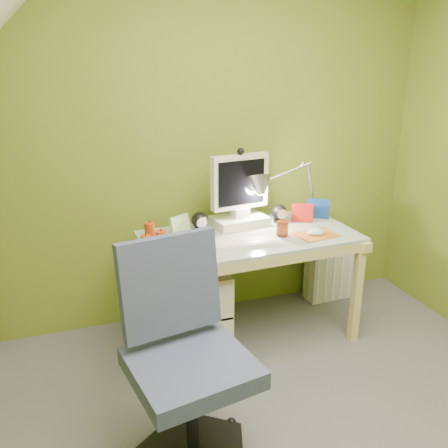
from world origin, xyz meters
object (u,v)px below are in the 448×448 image
object	(u,v)px
monitor	(240,185)
radiator	(332,273)
desk_lamp	(304,177)
desk	(249,286)
task_chair	(191,364)

from	to	relation	value
monitor	radiator	bearing A→B (deg)	-0.64
desk_lamp	radiator	size ratio (longest dim) A/B	1.47
desk	radiator	bearing A→B (deg)	17.43
monitor	radiator	distance (m)	1.11
monitor	desk_lamp	bearing A→B (deg)	-7.91
desk	monitor	bearing A→B (deg)	87.79
monitor	radiator	world-z (taller)	monitor
radiator	monitor	bearing A→B (deg)	-174.05
radiator	desk_lamp	bearing A→B (deg)	-164.66
desk_lamp	task_chair	world-z (taller)	desk_lamp
desk_lamp	task_chair	distance (m)	1.57
task_chair	desk_lamp	bearing A→B (deg)	34.65
desk	task_chair	bearing A→B (deg)	-127.18
desk_lamp	desk	bearing A→B (deg)	-160.57
desk	task_chair	xyz separation A→B (m)	(-0.61, -0.88, 0.16)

